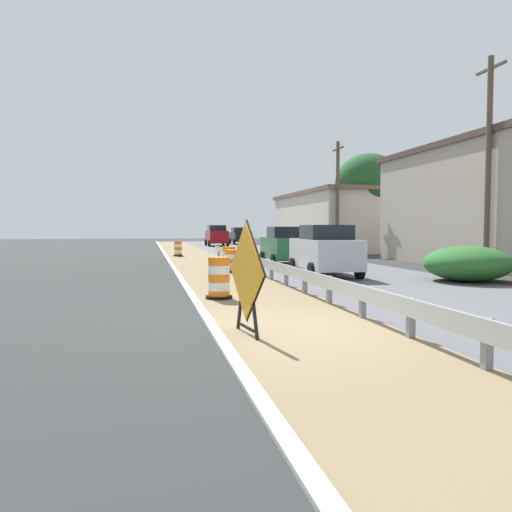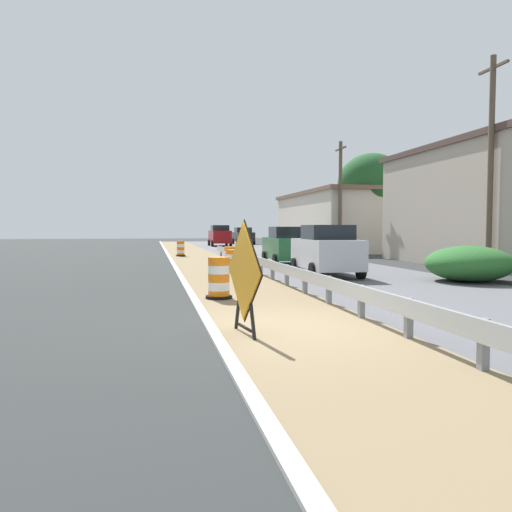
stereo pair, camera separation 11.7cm
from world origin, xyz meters
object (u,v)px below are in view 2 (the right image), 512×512
traffic_barrel_far (181,249)px  car_trailing_far_lane (287,246)px  utility_pole_mid (340,196)px  traffic_barrel_nearest (219,280)px  car_lead_near_lane (326,251)px  traffic_barrel_mid (231,259)px  utility_pole_near (491,162)px  traffic_barrel_close (232,262)px  car_mid_far_lane (243,236)px  warning_sign_diamond (244,275)px  car_trailing_near_lane (305,242)px  car_lead_far_lane (220,236)px

traffic_barrel_far → car_trailing_far_lane: bearing=-60.9°
car_trailing_far_lane → utility_pole_mid: utility_pole_mid is taller
traffic_barrel_nearest → car_lead_near_lane: bearing=47.5°
traffic_barrel_mid → utility_pole_mid: bearing=46.5°
car_lead_near_lane → utility_pole_near: utility_pole_near is taller
traffic_barrel_close → car_lead_near_lane: car_lead_near_lane is taller
car_trailing_far_lane → traffic_barrel_mid: bearing=118.2°
traffic_barrel_mid → car_mid_far_lane: size_ratio=0.23×
traffic_barrel_far → car_lead_near_lane: size_ratio=0.24×
car_trailing_far_lane → traffic_barrel_nearest: bearing=158.1°
warning_sign_diamond → car_mid_far_lane: 48.81m
traffic_barrel_nearest → car_trailing_near_lane: car_trailing_near_lane is taller
traffic_barrel_far → car_trailing_far_lane: car_trailing_far_lane is taller
traffic_barrel_nearest → car_trailing_near_lane: size_ratio=0.23×
traffic_barrel_mid → car_lead_near_lane: 5.53m
traffic_barrel_mid → car_mid_far_lane: car_mid_far_lane is taller
traffic_barrel_nearest → car_trailing_far_lane: size_ratio=0.27×
car_trailing_near_lane → utility_pole_near: (3.86, -13.27, 3.67)m
car_lead_near_lane → traffic_barrel_close: bearing=56.4°
traffic_barrel_close → traffic_barrel_far: traffic_barrel_far is taller
car_trailing_far_lane → utility_pole_mid: size_ratio=0.54×
traffic_barrel_nearest → utility_pole_near: utility_pole_near is taller
car_mid_far_lane → car_trailing_far_lane: (-3.49, -31.86, 0.01)m
traffic_barrel_mid → car_lead_far_lane: size_ratio=0.21×
car_lead_far_lane → car_mid_far_lane: 6.05m
car_lead_near_lane → warning_sign_diamond: bearing=155.2°
car_lead_far_lane → warning_sign_diamond: bearing=173.4°
car_lead_near_lane → car_trailing_far_lane: 6.13m
car_trailing_near_lane → car_mid_far_lane: 24.92m
traffic_barrel_mid → utility_pole_near: (10.18, -4.74, 4.19)m
traffic_barrel_far → car_mid_far_lane: car_mid_far_lane is taller
car_lead_near_lane → car_lead_far_lane: (0.16, 32.99, 0.07)m
warning_sign_diamond → traffic_barrel_nearest: warning_sign_diamond is taller
traffic_barrel_mid → utility_pole_mid: utility_pole_mid is taller
car_trailing_far_lane → utility_pole_near: 10.14m
traffic_barrel_nearest → traffic_barrel_mid: size_ratio=1.11×
traffic_barrel_mid → car_lead_near_lane: car_lead_near_lane is taller
car_trailing_near_lane → car_trailing_far_lane: 7.63m
warning_sign_diamond → car_lead_near_lane: bearing=-125.4°
car_lead_near_lane → utility_pole_near: bearing=-89.3°
car_trailing_far_lane → utility_pole_near: size_ratio=0.47×
traffic_barrel_close → car_trailing_far_lane: bearing=47.2°
car_mid_far_lane → traffic_barrel_close: bearing=-11.2°
warning_sign_diamond → utility_pole_near: 16.08m
car_trailing_near_lane → utility_pole_near: size_ratio=0.54×
traffic_barrel_far → car_trailing_far_lane: size_ratio=0.24×
traffic_barrel_mid → utility_pole_mid: size_ratio=0.13×
car_lead_far_lane → car_lead_near_lane: bearing=-179.9°
traffic_barrel_far → car_trailing_far_lane: (4.91, -8.84, 0.52)m
car_lead_near_lane → car_mid_far_lane: (3.55, 37.99, -0.04)m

